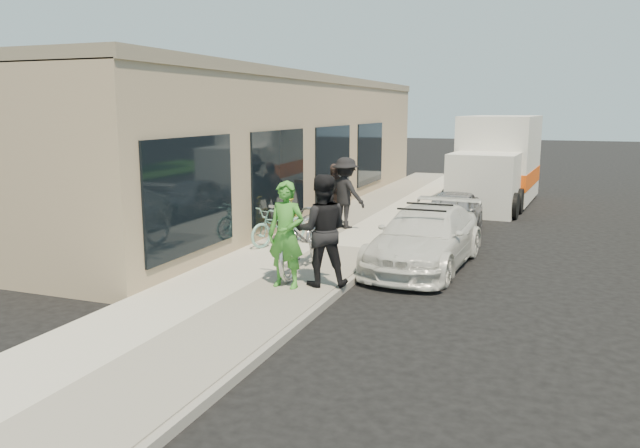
% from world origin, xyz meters
% --- Properties ---
extents(ground, '(120.00, 120.00, 0.00)m').
position_xyz_m(ground, '(0.00, 0.00, 0.00)').
color(ground, black).
rests_on(ground, ground).
extents(sidewalk, '(3.00, 34.00, 0.15)m').
position_xyz_m(sidewalk, '(-2.00, 3.00, 0.07)').
color(sidewalk, '#B8B4A6').
rests_on(sidewalk, ground).
extents(curb, '(0.12, 34.00, 0.13)m').
position_xyz_m(curb, '(-0.45, 3.00, 0.07)').
color(curb, gray).
rests_on(curb, ground).
extents(storefront, '(3.60, 20.00, 4.22)m').
position_xyz_m(storefront, '(-5.24, 7.99, 2.12)').
color(storefront, tan).
rests_on(storefront, ground).
extents(bike_rack, '(0.24, 0.57, 0.84)m').
position_xyz_m(bike_rack, '(-3.02, 2.96, 0.66)').
color(bike_rack, black).
rests_on(bike_rack, sidewalk).
extents(sandwich_board, '(0.81, 0.82, 1.03)m').
position_xyz_m(sandwich_board, '(-3.11, 6.73, 0.67)').
color(sandwich_board, black).
rests_on(sandwich_board, sidewalk).
extents(sedan_white, '(2.02, 4.36, 1.27)m').
position_xyz_m(sedan_white, '(0.55, 2.34, 0.62)').
color(sedan_white, silver).
rests_on(sedan_white, ground).
extents(sedan_silver, '(1.40, 3.33, 1.12)m').
position_xyz_m(sedan_silver, '(0.49, 6.02, 0.56)').
color(sedan_silver, gray).
rests_on(sedan_silver, ground).
extents(moving_truck, '(2.65, 6.19, 2.98)m').
position_xyz_m(moving_truck, '(1.05, 11.87, 1.32)').
color(moving_truck, silver).
rests_on(moving_truck, ground).
extents(tandem_bike, '(1.10, 2.67, 1.37)m').
position_xyz_m(tandem_bike, '(-1.42, 0.66, 0.83)').
color(tandem_bike, '#B1B1B4').
rests_on(tandem_bike, sidewalk).
extents(woman_rider, '(0.71, 0.49, 1.86)m').
position_xyz_m(woman_rider, '(-1.31, -0.47, 1.08)').
color(woman_rider, '#3A882D').
rests_on(woman_rider, sidewalk).
extents(man_standing, '(1.16, 1.04, 1.96)m').
position_xyz_m(man_standing, '(-0.78, -0.13, 1.13)').
color(man_standing, black).
rests_on(man_standing, sidewalk).
extents(cruiser_bike_a, '(0.86, 1.58, 0.92)m').
position_xyz_m(cruiser_bike_a, '(-2.83, 2.99, 0.61)').
color(cruiser_bike_a, '#7CB9AC').
rests_on(cruiser_bike_a, sidewalk).
extents(cruiser_bike_b, '(1.17, 1.78, 0.88)m').
position_xyz_m(cruiser_bike_b, '(-2.86, 2.64, 0.59)').
color(cruiser_bike_b, '#7CB9AC').
rests_on(cruiser_bike_b, sidewalk).
extents(cruiser_bike_c, '(0.62, 1.59, 0.93)m').
position_xyz_m(cruiser_bike_c, '(-3.00, 3.43, 0.62)').
color(cruiser_bike_c, gold).
rests_on(cruiser_bike_c, sidewalk).
extents(bystander_a, '(1.36, 1.10, 1.84)m').
position_xyz_m(bystander_a, '(-2.11, 5.12, 1.07)').
color(bystander_a, black).
rests_on(bystander_a, sidewalk).
extents(bystander_b, '(1.02, 0.57, 1.64)m').
position_xyz_m(bystander_b, '(-2.53, 5.40, 0.97)').
color(bystander_b, '#523E3A').
rests_on(bystander_b, sidewalk).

